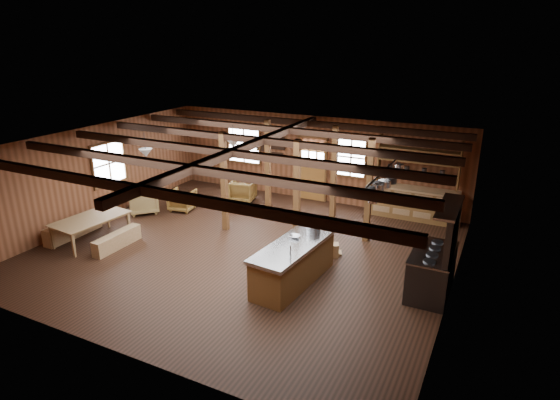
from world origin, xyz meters
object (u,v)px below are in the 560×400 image
at_px(armchair_b, 243,191).
at_px(armchair_c, 144,200).
at_px(commercial_range, 434,266).
at_px(armchair_a, 182,200).
at_px(dining_table, 93,230).
at_px(kitchen_island, 293,263).

bearing_deg(armchair_b, armchair_c, 34.72).
bearing_deg(commercial_range, armchair_b, 153.48).
distance_m(armchair_a, armchair_b, 2.04).
distance_m(commercial_range, dining_table, 8.65).
relative_size(armchair_b, armchair_c, 0.89).
relative_size(armchair_a, armchair_b, 0.95).
bearing_deg(armchair_a, armchair_b, -137.70).
bearing_deg(kitchen_island, dining_table, -170.79).
distance_m(commercial_range, armchair_c, 8.91).
relative_size(commercial_range, armchair_a, 2.76).
bearing_deg(commercial_range, dining_table, -171.39).
xyz_separation_m(kitchen_island, armchair_a, (-5.05, 2.61, -0.15)).
relative_size(dining_table, armchair_c, 2.21).
distance_m(dining_table, armchair_a, 3.07).
distance_m(kitchen_island, armchair_a, 5.69).
height_order(armchair_b, armchair_c, armchair_c).
bearing_deg(dining_table, armchair_c, 13.24).
xyz_separation_m(kitchen_island, armchair_b, (-3.80, 4.22, -0.13)).
relative_size(dining_table, armchair_b, 2.47).
xyz_separation_m(kitchen_island, dining_table, (-5.70, -0.39, -0.14)).
bearing_deg(kitchen_island, armchair_c, 167.60).
height_order(commercial_range, dining_table, commercial_range).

